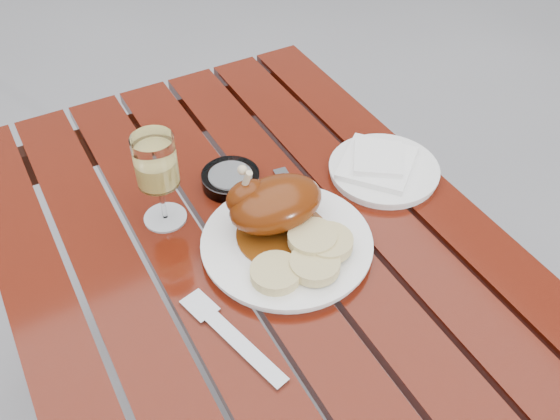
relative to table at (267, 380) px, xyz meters
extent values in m
cube|color=#631A0B|center=(0.00, 0.00, 0.00)|extent=(0.80, 1.20, 0.75)
cylinder|color=white|center=(0.05, 0.01, 0.38)|extent=(0.38, 0.38, 0.02)
cylinder|color=#632E0B|center=(0.05, 0.02, 0.40)|extent=(0.16, 0.16, 0.00)
ellipsoid|color=#6C2908|center=(0.05, 0.05, 0.44)|extent=(0.17, 0.11, 0.08)
ellipsoid|color=#6C2908|center=(0.01, 0.08, 0.45)|extent=(0.08, 0.05, 0.06)
cylinder|color=#C6B28C|center=(0.01, 0.08, 0.47)|extent=(0.02, 0.04, 0.09)
cylinder|color=tan|center=(-0.01, -0.05, 0.40)|extent=(0.08, 0.08, 0.02)
cylinder|color=tan|center=(0.05, -0.07, 0.41)|extent=(0.08, 0.08, 0.02)
cylinder|color=tan|center=(0.10, -0.05, 0.41)|extent=(0.08, 0.08, 0.02)
cylinder|color=tan|center=(0.08, -0.03, 0.41)|extent=(0.08, 0.08, 0.02)
cylinder|color=#FAE171|center=(-0.11, 0.17, 0.46)|extent=(0.10, 0.10, 0.18)
cylinder|color=white|center=(0.30, 0.09, 0.38)|extent=(0.24, 0.24, 0.02)
cube|color=white|center=(0.29, 0.10, 0.40)|extent=(0.19, 0.19, 0.01)
cylinder|color=#B2B7BC|center=(0.03, 0.20, 0.39)|extent=(0.13, 0.13, 0.03)
cube|color=gray|center=(-0.11, -0.13, 0.38)|extent=(0.07, 0.20, 0.01)
cube|color=gray|center=(0.12, 0.06, 0.38)|extent=(0.04, 0.19, 0.01)
camera|label=1|loc=(-0.31, -0.62, 1.15)|focal=40.00mm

